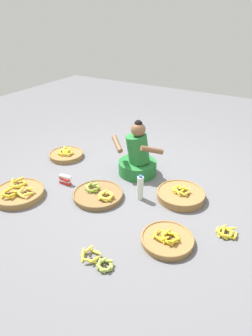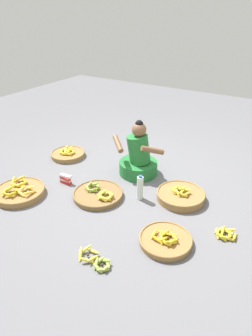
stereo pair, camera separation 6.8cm
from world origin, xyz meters
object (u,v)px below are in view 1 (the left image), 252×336
at_px(banana_basket_back_center, 19,193).
at_px(water_bottle, 140,188).
at_px(banana_basket_near_bicycle, 181,195).
at_px(loose_bananas_front_center, 226,232).
at_px(packet_carton_stack, 65,180).
at_px(banana_basket_mid_left, 98,194).
at_px(banana_basket_back_right, 66,154).
at_px(vendor_woman_front, 138,157).
at_px(banana_basket_front_left, 167,239).
at_px(loose_bananas_front_right, 99,261).

relative_size(banana_basket_back_center, water_bottle, 1.91).
relative_size(banana_basket_near_bicycle, loose_bananas_front_center, 2.50).
bearing_deg(packet_carton_stack, banana_basket_mid_left, -3.61).
height_order(banana_basket_back_center, banana_basket_back_right, banana_basket_back_center).
relative_size(vendor_woman_front, banana_basket_mid_left, 1.27).
bearing_deg(loose_bananas_front_center, banana_basket_front_left, -138.94).
height_order(vendor_woman_front, packet_carton_stack, vendor_woman_front).
xyz_separation_m(vendor_woman_front, water_bottle, (0.32, -0.52, -0.09)).
bearing_deg(loose_bananas_front_center, banana_basket_back_center, -166.04).
bearing_deg(banana_basket_back_center, packet_carton_stack, 60.03).
relative_size(banana_basket_back_center, banana_basket_mid_left, 1.01).
relative_size(banana_basket_back_center, loose_bananas_front_right, 1.61).
xyz_separation_m(loose_bananas_front_center, loose_bananas_front_right, (-0.90, -0.97, -0.00)).
xyz_separation_m(banana_basket_mid_left, banana_basket_near_bicycle, (0.87, 0.48, 0.02)).
bearing_deg(banana_basket_back_right, banana_basket_back_center, -79.68).
distance_m(banana_basket_back_center, banana_basket_mid_left, 0.97).
bearing_deg(banana_basket_back_center, banana_basket_front_left, 5.28).
bearing_deg(water_bottle, banana_basket_mid_left, -152.50).
bearing_deg(loose_bananas_front_center, banana_basket_near_bicycle, 149.88).
bearing_deg(water_bottle, banana_basket_back_right, 164.82).
relative_size(vendor_woman_front, banana_basket_front_left, 1.48).
relative_size(vendor_woman_front, banana_basket_back_center, 1.26).
relative_size(loose_bananas_front_center, loose_bananas_front_right, 0.60).
bearing_deg(loose_bananas_front_right, banana_basket_front_left, 52.93).
distance_m(vendor_woman_front, banana_basket_back_center, 1.58).
xyz_separation_m(vendor_woman_front, loose_bananas_front_right, (0.48, -1.62, -0.22)).
height_order(banana_basket_front_left, packet_carton_stack, banana_basket_front_left).
distance_m(banana_basket_back_right, loose_bananas_front_center, 2.61).
xyz_separation_m(banana_basket_near_bicycle, water_bottle, (-0.42, -0.25, 0.10)).
height_order(banana_basket_mid_left, banana_basket_near_bicycle, banana_basket_near_bicycle).
bearing_deg(loose_bananas_front_right, banana_basket_back_center, 165.14).
xyz_separation_m(banana_basket_mid_left, banana_basket_front_left, (1.04, -0.30, 0.00)).
distance_m(banana_basket_back_right, banana_basket_mid_left, 1.23).
xyz_separation_m(banana_basket_front_left, water_bottle, (-0.59, 0.54, 0.11)).
xyz_separation_m(banana_basket_front_left, banana_basket_near_bicycle, (-0.17, 0.78, 0.01)).
bearing_deg(banana_basket_back_right, loose_bananas_front_center, -11.71).
bearing_deg(packet_carton_stack, banana_basket_back_center, -119.97).
bearing_deg(banana_basket_front_left, loose_bananas_front_right, -127.07).
distance_m(vendor_woman_front, packet_carton_stack, 1.01).
xyz_separation_m(banana_basket_mid_left, loose_bananas_front_center, (1.51, 0.11, -0.01)).
relative_size(loose_bananas_front_right, packet_carton_stack, 2.15).
distance_m(loose_bananas_front_right, water_bottle, 1.12).
bearing_deg(packet_carton_stack, banana_basket_front_left, -11.94).
relative_size(banana_basket_front_left, water_bottle, 1.64).
distance_m(vendor_woman_front, water_bottle, 0.62).
bearing_deg(banana_basket_near_bicycle, banana_basket_mid_left, -151.15).
bearing_deg(banana_basket_front_left, packet_carton_stack, 168.06).
distance_m(vendor_woman_front, banana_basket_front_left, 1.41).
bearing_deg(vendor_woman_front, packet_carton_stack, -133.43).
distance_m(banana_basket_back_right, water_bottle, 1.56).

